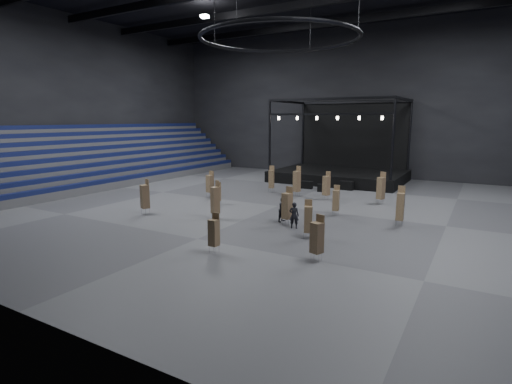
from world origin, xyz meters
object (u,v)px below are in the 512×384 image
Objects in this scene: chair_stack_4 at (287,205)px; chair_stack_8 at (215,200)px; flight_case_left at (307,185)px; chair_stack_11 at (210,183)px; flight_case_mid at (323,188)px; chair_stack_9 at (214,232)px; chair_stack_12 at (218,193)px; chair_stack_1 at (336,200)px; chair_stack_5 at (400,206)px; chair_stack_7 at (381,188)px; chair_stack_13 at (317,237)px; stage at (342,168)px; chair_stack_0 at (326,185)px; crew_member at (283,209)px; chair_stack_6 at (145,196)px; chair_stack_2 at (297,181)px; flight_case_right at (347,185)px; man_center at (294,215)px; chair_stack_10 at (271,179)px.

chair_stack_8 is at bearing -155.01° from chair_stack_4.
chair_stack_11 is at bearing -124.33° from flight_case_left.
chair_stack_9 reaches higher than flight_case_mid.
chair_stack_12 reaches higher than flight_case_mid.
chair_stack_1 is 0.84× the size of chair_stack_5.
chair_stack_7 reaches higher than chair_stack_13.
stage is 17.75m from chair_stack_1.
chair_stack_7 is (4.54, 0.59, 0.08)m from chair_stack_0.
crew_member is at bearing 89.26° from chair_stack_9.
chair_stack_8 reaches higher than chair_stack_5.
chair_stack_12 is at bearing 85.30° from chair_stack_6.
flight_case_mid is at bearing 129.38° from chair_stack_13.
chair_stack_1 is at bearing 79.65° from chair_stack_4.
chair_stack_12 is at bearing 164.61° from chair_stack_13.
chair_stack_11 is (-12.23, 1.13, 0.10)m from chair_stack_1.
chair_stack_0 is 1.06× the size of chair_stack_11.
chair_stack_7 is at bearing 75.88° from chair_stack_9.
chair_stack_11 is (-5.21, 6.42, -0.15)m from chair_stack_8.
chair_stack_2 is at bearing 145.46° from chair_stack_5.
chair_stack_9 is 5.39m from chair_stack_13.
chair_stack_4 is at bearing -37.57° from chair_stack_12.
chair_stack_4 is at bearing -81.34° from stage.
chair_stack_4 reaches higher than crew_member.
chair_stack_7 is 17.62m from chair_stack_9.
flight_case_mid is 0.40× the size of chair_stack_2.
flight_case_left is 0.53× the size of chair_stack_9.
flight_case_mid is at bearing -128.10° from flight_case_right.
chair_stack_2 is at bearing -157.54° from chair_stack_7.
chair_stack_4 is 1.07m from crew_member.
stage reaches higher than man_center.
chair_stack_6 is 10.40m from crew_member.
chair_stack_5 reaches higher than chair_stack_4.
crew_member is (3.83, -13.28, 0.49)m from flight_case_left.
crew_member is (6.03, -9.66, -0.46)m from chair_stack_10.
stage reaches higher than chair_stack_9.
chair_stack_2 is at bearing -92.10° from stage.
chair_stack_1 is 0.95× the size of chair_stack_13.
chair_stack_5 is at bearing -58.24° from flight_case_right.
chair_stack_4 is at bearing -90.83° from chair_stack_7.
chair_stack_12 is at bearing -115.31° from chair_stack_10.
chair_stack_7 reaches higher than chair_stack_12.
chair_stack_10 is at bearing -169.26° from chair_stack_0.
chair_stack_11 is (-5.87, -8.60, 0.89)m from flight_case_left.
chair_stack_12 reaches higher than flight_case_left.
crew_member is (-1.34, 1.17, 0.01)m from man_center.
stage is 6.53× the size of chair_stack_9.
chair_stack_2 reaches higher than flight_case_mid.
chair_stack_7 is 1.05× the size of chair_stack_10.
flight_case_left is 0.42× the size of chair_stack_7.
chair_stack_11 is at bearing 170.25° from chair_stack_5.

